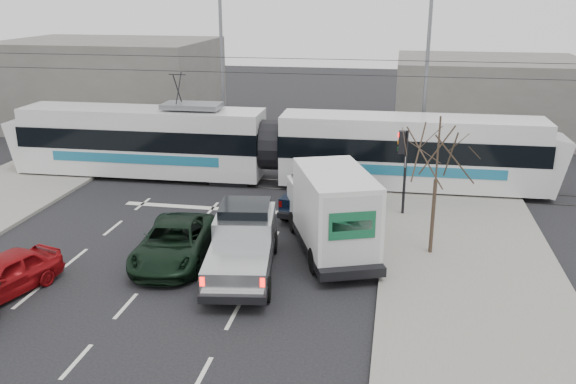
% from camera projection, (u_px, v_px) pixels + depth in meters
% --- Properties ---
extents(ground, '(120.00, 120.00, 0.00)m').
position_uv_depth(ground, '(209.00, 269.00, 21.14)').
color(ground, black).
rests_on(ground, ground).
extents(sidewalk_right, '(6.00, 60.00, 0.15)m').
position_uv_depth(sidewalk_right, '(477.00, 288.00, 19.58)').
color(sidewalk_right, gray).
rests_on(sidewalk_right, ground).
extents(rails, '(60.00, 1.60, 0.03)m').
position_uv_depth(rails, '(269.00, 184.00, 30.49)').
color(rails, '#33302D').
rests_on(rails, ground).
extents(building_left, '(14.00, 10.00, 6.00)m').
position_uv_depth(building_left, '(111.00, 83.00, 43.16)').
color(building_left, slate).
rests_on(building_left, ground).
extents(building_right, '(12.00, 10.00, 5.00)m').
position_uv_depth(building_right, '(487.00, 97.00, 40.75)').
color(building_right, slate).
rests_on(building_right, ground).
extents(bare_tree, '(2.40, 2.40, 5.00)m').
position_uv_depth(bare_tree, '(438.00, 155.00, 21.00)').
color(bare_tree, '#47382B').
rests_on(bare_tree, ground).
extents(traffic_signal, '(0.44, 0.44, 3.60)m').
position_uv_depth(traffic_signal, '(403.00, 154.00, 25.26)').
color(traffic_signal, black).
rests_on(traffic_signal, ground).
extents(street_lamp_near, '(2.38, 0.25, 9.00)m').
position_uv_depth(street_lamp_near, '(423.00, 74.00, 31.39)').
color(street_lamp_near, slate).
rests_on(street_lamp_near, ground).
extents(street_lamp_far, '(2.38, 0.25, 9.00)m').
position_uv_depth(street_lamp_far, '(219.00, 65.00, 35.22)').
color(street_lamp_far, slate).
rests_on(street_lamp_far, ground).
extents(catenary, '(60.00, 0.20, 7.00)m').
position_uv_depth(catenary, '(268.00, 107.00, 29.28)').
color(catenary, black).
rests_on(catenary, ground).
extents(tram, '(25.99, 3.07, 5.30)m').
position_uv_depth(tram, '(271.00, 146.00, 30.22)').
color(tram, silver).
rests_on(tram, ground).
extents(silver_pickup, '(2.84, 6.12, 2.14)m').
position_uv_depth(silver_pickup, '(243.00, 241.00, 20.76)').
color(silver_pickup, black).
rests_on(silver_pickup, ground).
extents(box_truck, '(4.30, 6.78, 3.21)m').
position_uv_depth(box_truck, '(331.00, 211.00, 22.08)').
color(box_truck, black).
rests_on(box_truck, ground).
extents(navy_pickup, '(2.49, 4.79, 1.92)m').
position_uv_depth(navy_pickup, '(316.00, 189.00, 26.60)').
color(navy_pickup, black).
rests_on(navy_pickup, ground).
extents(green_car, '(2.84, 5.24, 1.39)m').
position_uv_depth(green_car, '(174.00, 242.00, 21.58)').
color(green_car, black).
rests_on(green_car, ground).
extents(red_car, '(2.68, 4.23, 1.34)m').
position_uv_depth(red_car, '(2.00, 276.00, 19.11)').
color(red_car, maroon).
rests_on(red_car, ground).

